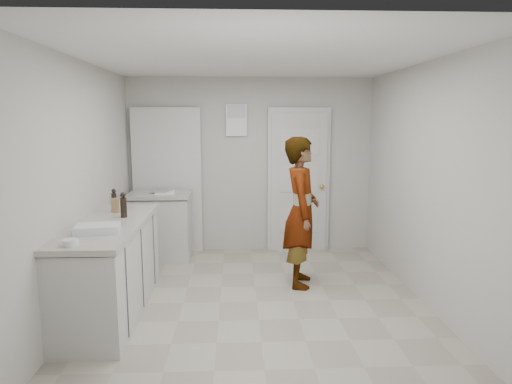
{
  "coord_description": "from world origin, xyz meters",
  "views": [
    {
      "loc": [
        -0.21,
        -4.59,
        1.91
      ],
      "look_at": [
        0.01,
        0.4,
        1.12
      ],
      "focal_mm": 32.0,
      "sensor_mm": 36.0,
      "label": 1
    }
  ],
  "objects_px": {
    "oil_cruet_b": "(114,201)",
    "oil_cruet_a": "(124,205)",
    "person": "(301,212)",
    "cake_mix_box": "(116,205)",
    "baking_dish": "(98,229)",
    "egg_bowl": "(70,242)",
    "spice_jar": "(122,208)"
  },
  "relations": [
    {
      "from": "oil_cruet_b",
      "to": "oil_cruet_a",
      "type": "bearing_deg",
      "value": -59.2
    },
    {
      "from": "person",
      "to": "oil_cruet_b",
      "type": "bearing_deg",
      "value": 103.18
    },
    {
      "from": "cake_mix_box",
      "to": "oil_cruet_b",
      "type": "relative_size",
      "value": 0.62
    },
    {
      "from": "baking_dish",
      "to": "egg_bowl",
      "type": "relative_size",
      "value": 3.22
    },
    {
      "from": "cake_mix_box",
      "to": "oil_cruet_b",
      "type": "distance_m",
      "value": 0.05
    },
    {
      "from": "person",
      "to": "spice_jar",
      "type": "height_order",
      "value": "person"
    },
    {
      "from": "egg_bowl",
      "to": "oil_cruet_a",
      "type": "bearing_deg",
      "value": 80.79
    },
    {
      "from": "spice_jar",
      "to": "egg_bowl",
      "type": "bearing_deg",
      "value": -93.44
    },
    {
      "from": "spice_jar",
      "to": "egg_bowl",
      "type": "distance_m",
      "value": 1.34
    },
    {
      "from": "person",
      "to": "cake_mix_box",
      "type": "bearing_deg",
      "value": 103.86
    },
    {
      "from": "spice_jar",
      "to": "cake_mix_box",
      "type": "bearing_deg",
      "value": -149.72
    },
    {
      "from": "baking_dish",
      "to": "egg_bowl",
      "type": "xyz_separation_m",
      "value": [
        -0.09,
        -0.43,
        -0.01
      ]
    },
    {
      "from": "oil_cruet_a",
      "to": "baking_dish",
      "type": "relative_size",
      "value": 0.63
    },
    {
      "from": "person",
      "to": "egg_bowl",
      "type": "bearing_deg",
      "value": 134.02
    },
    {
      "from": "cake_mix_box",
      "to": "oil_cruet_a",
      "type": "relative_size",
      "value": 0.61
    },
    {
      "from": "person",
      "to": "baking_dish",
      "type": "height_order",
      "value": "person"
    },
    {
      "from": "oil_cruet_a",
      "to": "baking_dish",
      "type": "xyz_separation_m",
      "value": [
        -0.08,
        -0.61,
        -0.09
      ]
    },
    {
      "from": "oil_cruet_b",
      "to": "egg_bowl",
      "type": "xyz_separation_m",
      "value": [
        -0.0,
        -1.32,
        -0.1
      ]
    },
    {
      "from": "oil_cruet_b",
      "to": "baking_dish",
      "type": "distance_m",
      "value": 0.9
    },
    {
      "from": "oil_cruet_b",
      "to": "egg_bowl",
      "type": "bearing_deg",
      "value": -90.11
    },
    {
      "from": "cake_mix_box",
      "to": "baking_dish",
      "type": "relative_size",
      "value": 0.39
    },
    {
      "from": "oil_cruet_a",
      "to": "egg_bowl",
      "type": "height_order",
      "value": "oil_cruet_a"
    },
    {
      "from": "oil_cruet_b",
      "to": "egg_bowl",
      "type": "relative_size",
      "value": 1.99
    },
    {
      "from": "cake_mix_box",
      "to": "oil_cruet_a",
      "type": "xyz_separation_m",
      "value": [
        0.14,
        -0.26,
        0.04
      ]
    },
    {
      "from": "cake_mix_box",
      "to": "person",
      "type": "bearing_deg",
      "value": 22.5
    },
    {
      "from": "person",
      "to": "oil_cruet_a",
      "type": "bearing_deg",
      "value": 111.88
    },
    {
      "from": "cake_mix_box",
      "to": "egg_bowl",
      "type": "relative_size",
      "value": 1.24
    },
    {
      "from": "cake_mix_box",
      "to": "spice_jar",
      "type": "height_order",
      "value": "cake_mix_box"
    },
    {
      "from": "spice_jar",
      "to": "oil_cruet_b",
      "type": "xyz_separation_m",
      "value": [
        -0.08,
        -0.01,
        0.08
      ]
    },
    {
      "from": "person",
      "to": "oil_cruet_a",
      "type": "relative_size",
      "value": 6.64
    },
    {
      "from": "person",
      "to": "spice_jar",
      "type": "xyz_separation_m",
      "value": [
        -1.98,
        -0.2,
        0.1
      ]
    },
    {
      "from": "spice_jar",
      "to": "person",
      "type": "bearing_deg",
      "value": 5.83
    }
  ]
}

